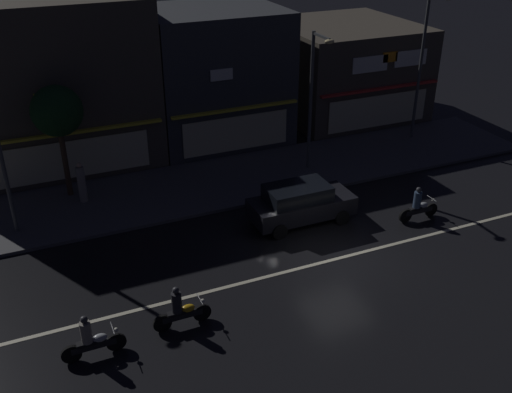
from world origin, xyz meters
TOP-DOWN VIEW (x-y plane):
  - ground_plane at (0.00, 0.00)m, footprint 140.00×140.00m
  - lane_divider_stripe at (0.00, 0.00)m, footprint 27.05×0.16m
  - sidewalk_far at (0.00, 7.69)m, footprint 28.47×5.19m
  - storefront_left_block at (-0.00, 13.36)m, footprint 7.01×6.31m
  - storefront_center_block at (-8.54, 14.03)m, footprint 9.94×7.65m
  - storefront_right_block at (8.54, 14.28)m, footprint 7.88×8.16m
  - streetlamp_mid at (2.64, 7.20)m, footprint 0.44×1.64m
  - streetlamp_east at (9.76, 8.47)m, footprint 0.44×1.64m
  - pedestrian_on_sidewalk at (-8.02, 8.20)m, footprint 0.35×0.35m
  - street_tree at (-8.49, 9.09)m, footprint 2.16×2.16m
  - parked_car_near_kerb at (-0.05, 3.06)m, footprint 4.30×1.98m
  - motorcycle_lead at (4.51, 1.25)m, footprint 1.90×0.60m
  - motorcycle_following at (-6.52, -1.33)m, footprint 1.90×0.60m
  - motorcycle_opposite_lane at (-9.30, -1.61)m, footprint 1.90×0.60m
  - traffic_cone at (2.76, 4.66)m, footprint 0.36×0.36m

SIDE VIEW (x-z plane):
  - ground_plane at x=0.00m, z-range 0.00..0.00m
  - lane_divider_stripe at x=0.00m, z-range 0.00..0.01m
  - sidewalk_far at x=0.00m, z-range 0.00..0.14m
  - traffic_cone at x=2.76m, z-range 0.00..0.55m
  - motorcycle_lead at x=4.51m, z-range -0.13..1.39m
  - motorcycle_following at x=-6.52m, z-range -0.13..1.39m
  - motorcycle_opposite_lane at x=-9.30m, z-range -0.13..1.39m
  - parked_car_near_kerb at x=-0.05m, z-range 0.03..1.70m
  - pedestrian_on_sidewalk at x=-8.02m, z-range 0.08..1.92m
  - storefront_right_block at x=8.54m, z-range 0.00..5.36m
  - storefront_left_block at x=0.00m, z-range 0.00..6.96m
  - street_tree at x=-8.49m, z-range 1.52..6.52m
  - storefront_center_block at x=-8.54m, z-range 0.00..8.06m
  - streetlamp_mid at x=2.64m, z-range 0.77..7.37m
  - streetlamp_east at x=9.76m, z-range 0.79..8.53m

